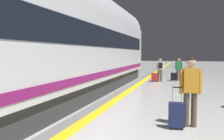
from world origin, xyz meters
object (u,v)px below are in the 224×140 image
passenger_mid (179,67)px  suitcase_far (155,77)px  high_speed_train (3,28)px  suitcase_mid (174,76)px  passenger_near (191,87)px  passenger_far (160,67)px  suitcase_near (176,115)px

passenger_mid → suitcase_far: 1.95m
passenger_mid → suitcase_far: passenger_mid is taller
high_speed_train → passenger_mid: (4.30, 11.42, -1.59)m
suitcase_mid → passenger_near: bearing=-85.6°
high_speed_train → passenger_far: (3.14, 10.49, -1.57)m
high_speed_train → passenger_far: high_speed_train is taller
high_speed_train → suitcase_far: bearing=74.7°
passenger_near → suitcase_mid: 10.18m
suitcase_near → suitcase_far: (-1.63, 9.62, -0.05)m
high_speed_train → suitcase_near: 4.98m
passenger_mid → suitcase_far: bearing=-143.3°
suitcase_near → suitcase_mid: bearing=92.5°
suitcase_mid → suitcase_far: (-1.17, -0.79, 0.00)m
high_speed_train → suitcase_near: high_speed_train is taller
passenger_near → passenger_mid: (-0.46, 10.45, -0.11)m
passenger_near → suitcase_near: (-0.32, -0.28, -0.66)m
passenger_mid → suitcase_far: size_ratio=2.79×
passenger_near → suitcase_mid: (-0.78, 10.12, -0.71)m
passenger_near → suitcase_near: bearing=-138.6°
suitcase_near → passenger_far: passenger_far is taller
passenger_far → suitcase_far: passenger_far is taller
suitcase_far → suitcase_mid: bearing=34.0°
passenger_near → passenger_mid: bearing=92.5°
suitcase_near → passenger_mid: (-0.14, 10.73, 0.55)m
passenger_far → passenger_mid: bearing=38.8°
passenger_near → passenger_far: (-1.62, 9.52, -0.09)m
suitcase_mid → suitcase_far: bearing=-146.0°
high_speed_train → suitcase_mid: size_ratio=29.31×
passenger_near → suitcase_mid: passenger_near is taller
passenger_far → suitcase_far: size_ratio=2.80×
passenger_mid → passenger_far: bearing=-141.2°
high_speed_train → passenger_near: bearing=11.6°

